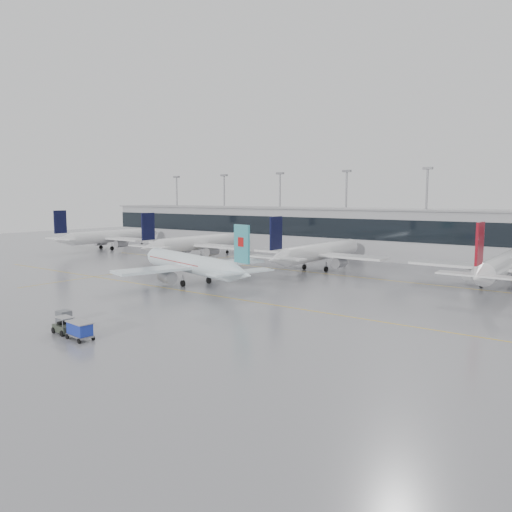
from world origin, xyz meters
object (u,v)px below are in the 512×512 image
Objects in this scene: baggage_cart at (80,329)px; baggage_tug at (64,328)px; air_canada_jet at (192,264)px; gse_unit at (64,317)px.

baggage_tug is at bearing 180.00° from baggage_cart.
gse_unit is at bearing 118.61° from air_canada_jet.
air_canada_jet is at bearing 114.31° from baggage_tug.
baggage_cart is at bearing -19.21° from gse_unit.
gse_unit is (-4.26, 2.69, 0.07)m from baggage_tug.
air_canada_jet is 8.62× the size of baggage_tug.
air_canada_jet is 23.14× the size of gse_unit.
gse_unit is (-7.84, 3.03, -0.39)m from baggage_cart.
baggage_cart is (14.54, -32.22, -2.36)m from air_canada_jet.
air_canada_jet is at bearing 104.79° from gse_unit.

